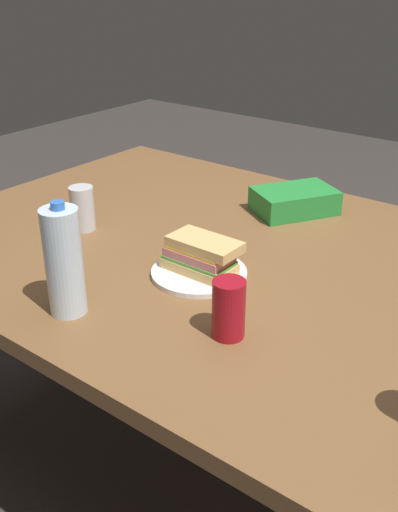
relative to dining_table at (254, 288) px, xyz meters
The scene contains 8 objects.
ground_plane 0.69m from the dining_table, ahead, with size 8.00×8.00×0.00m, color #383330.
dining_table is the anchor object (origin of this frame).
paper_plate 0.17m from the dining_table, 115.74° to the right, with size 0.23×0.23×0.01m, color white.
sandwich 0.20m from the dining_table, 114.77° to the right, with size 0.18×0.10×0.08m.
soda_can_red 0.36m from the dining_table, 66.37° to the right, with size 0.07×0.07×0.12m, color maroon.
chip_bag 0.37m from the dining_table, 104.40° to the left, with size 0.23×0.15×0.07m, color #268C38.
water_bottle_tall 0.51m from the dining_table, 113.07° to the right, with size 0.08×0.08×0.25m.
soda_can_silver 0.52m from the dining_table, 165.89° to the right, with size 0.07×0.07×0.12m, color silver.
Camera 1 is at (0.70, -1.12, 1.43)m, focal length 41.96 mm.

